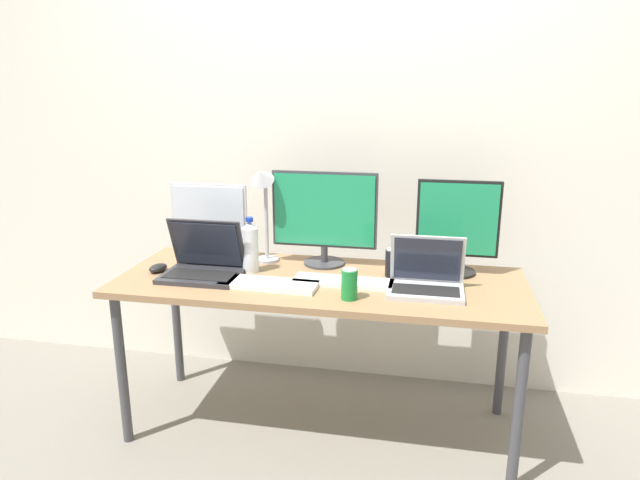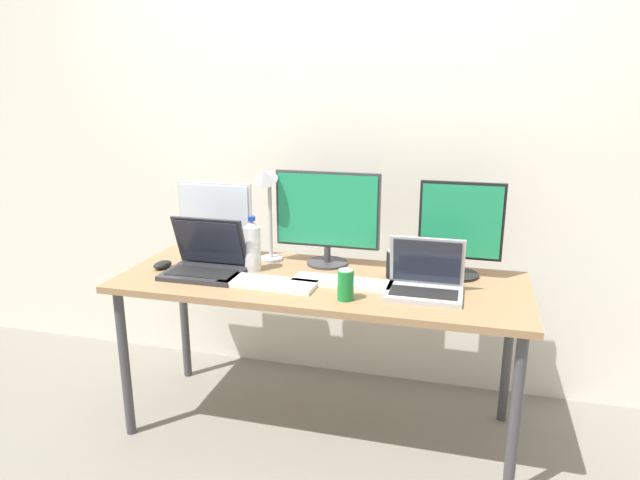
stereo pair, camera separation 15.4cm
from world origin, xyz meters
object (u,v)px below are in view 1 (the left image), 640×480
object	(u,v)px
monitor_left	(210,219)
desk_lamp	(263,196)
laptop_silver	(203,263)
soda_can_near_keyboard	(393,263)
monitor_right	(458,226)
soda_can_by_laptop	(349,284)
mouse_by_keyboard	(158,268)
laptop_secondary	(426,279)
keyboard_aux	(343,282)
monitor_center	(324,215)
work_desk	(320,293)
water_bottle	(250,247)
keyboard_main	(269,284)

from	to	relation	value
monitor_left	desk_lamp	world-z (taller)	desk_lamp
laptop_silver	soda_can_near_keyboard	xyz separation A→B (m)	(0.83, 0.16, 0.00)
monitor_right	soda_can_by_laptop	size ratio (longest dim) A/B	3.39
monitor_left	mouse_by_keyboard	xyz separation A→B (m)	(-0.16, -0.26, -0.17)
laptop_secondary	keyboard_aux	size ratio (longest dim) A/B	0.72
mouse_by_keyboard	keyboard_aux	bearing A→B (deg)	16.78
keyboard_aux	laptop_silver	bearing A→B (deg)	-176.86
laptop_secondary	monitor_center	bearing A→B (deg)	150.26
monitor_center	monitor_right	xyz separation A→B (m)	(0.61, -0.02, -0.02)
work_desk	keyboard_aux	xyz separation A→B (m)	(0.11, -0.04, 0.07)
monitor_right	laptop_silver	world-z (taller)	monitor_right
monitor_left	water_bottle	size ratio (longest dim) A/B	1.50
keyboard_aux	mouse_by_keyboard	xyz separation A→B (m)	(-0.86, -0.00, 0.01)
monitor_center	soda_can_near_keyboard	world-z (taller)	monitor_center
laptop_silver	mouse_by_keyboard	size ratio (longest dim) A/B	3.51
keyboard_aux	soda_can_near_keyboard	world-z (taller)	soda_can_near_keyboard
laptop_silver	water_bottle	distance (m)	0.22
keyboard_main	soda_can_by_laptop	world-z (taller)	soda_can_by_laptop
monitor_right	keyboard_aux	bearing A→B (deg)	-152.87
mouse_by_keyboard	desk_lamp	distance (m)	0.59
monitor_center	laptop_silver	distance (m)	0.60
monitor_center	water_bottle	distance (m)	0.38
monitor_center	water_bottle	size ratio (longest dim) A/B	1.94
mouse_by_keyboard	laptop_secondary	bearing A→B (deg)	15.94
monitor_left	soda_can_near_keyboard	bearing A→B (deg)	-7.10
laptop_silver	keyboard_aux	bearing A→B (deg)	1.34
keyboard_main	laptop_secondary	bearing A→B (deg)	8.66
keyboard_aux	monitor_center	bearing A→B (deg)	118.88
mouse_by_keyboard	soda_can_near_keyboard	xyz separation A→B (m)	(1.06, 0.15, 0.04)
monitor_left	soda_can_by_laptop	distance (m)	0.88
monitor_left	mouse_by_keyboard	distance (m)	0.35
monitor_center	desk_lamp	xyz separation A→B (m)	(-0.28, -0.05, 0.09)
water_bottle	monitor_center	bearing A→B (deg)	29.33
work_desk	monitor_right	world-z (taller)	monitor_right
monitor_left	keyboard_main	distance (m)	0.56
keyboard_aux	soda_can_by_laptop	distance (m)	0.18
soda_can_near_keyboard	desk_lamp	xyz separation A→B (m)	(-0.61, 0.06, 0.27)
work_desk	soda_can_near_keyboard	distance (m)	0.35
keyboard_main	monitor_center	bearing A→B (deg)	65.72
monitor_right	laptop_secondary	world-z (taller)	monitor_right
keyboard_main	desk_lamp	distance (m)	0.45
monitor_left	laptop_secondary	world-z (taller)	monitor_left
keyboard_main	keyboard_aux	world-z (taller)	same
monitor_left	monitor_right	distance (m)	1.18
monitor_right	mouse_by_keyboard	bearing A→B (deg)	-169.61
laptop_secondary	water_bottle	bearing A→B (deg)	172.66
monitor_right	keyboard_aux	distance (m)	0.58
soda_can_by_laptop	work_desk	bearing A→B (deg)	127.69
keyboard_aux	water_bottle	size ratio (longest dim) A/B	1.68
monitor_right	soda_can_near_keyboard	distance (m)	0.33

